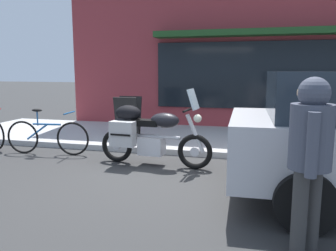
{
  "coord_description": "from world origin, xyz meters",
  "views": [
    {
      "loc": [
        1.49,
        -5.19,
        1.68
      ],
      "look_at": [
        -0.05,
        0.73,
        0.7
      ],
      "focal_mm": 36.69,
      "sensor_mm": 36.0,
      "label": 1
    }
  ],
  "objects_px": {
    "touring_motorcycle": "(147,132)",
    "sandwich_board_sign": "(128,117)",
    "pedestrian_walking": "(310,145)",
    "parked_bicycle": "(47,136)"
  },
  "relations": [
    {
      "from": "parked_bicycle",
      "to": "pedestrian_walking",
      "type": "xyz_separation_m",
      "value": [
        4.55,
        -2.71,
        0.65
      ]
    },
    {
      "from": "parked_bicycle",
      "to": "sandwich_board_sign",
      "type": "relative_size",
      "value": 1.81
    },
    {
      "from": "pedestrian_walking",
      "to": "parked_bicycle",
      "type": "bearing_deg",
      "value": 149.19
    },
    {
      "from": "touring_motorcycle",
      "to": "pedestrian_walking",
      "type": "distance_m",
      "value": 3.43
    },
    {
      "from": "pedestrian_walking",
      "to": "sandwich_board_sign",
      "type": "height_order",
      "value": "pedestrian_walking"
    },
    {
      "from": "parked_bicycle",
      "to": "sandwich_board_sign",
      "type": "distance_m",
      "value": 1.87
    },
    {
      "from": "touring_motorcycle",
      "to": "pedestrian_walking",
      "type": "bearing_deg",
      "value": -46.22
    },
    {
      "from": "touring_motorcycle",
      "to": "sandwich_board_sign",
      "type": "relative_size",
      "value": 2.18
    },
    {
      "from": "parked_bicycle",
      "to": "sandwich_board_sign",
      "type": "height_order",
      "value": "sandwich_board_sign"
    },
    {
      "from": "touring_motorcycle",
      "to": "pedestrian_walking",
      "type": "xyz_separation_m",
      "value": [
        2.36,
        -2.46,
        0.42
      ]
    }
  ]
}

